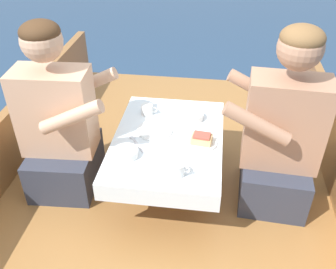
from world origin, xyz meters
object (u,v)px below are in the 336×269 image
(person_port, at_px, (59,126))
(person_starboard, at_px, (281,137))
(sandwich, at_px, (202,139))
(coffee_cup_port, at_px, (178,169))
(coffee_cup_starboard, at_px, (147,109))

(person_port, xyz_separation_m, person_starboard, (1.21, 0.05, 0.01))
(sandwich, relative_size, coffee_cup_port, 1.26)
(person_port, xyz_separation_m, coffee_cup_starboard, (0.44, 0.29, -0.03))
(coffee_cup_port, bearing_deg, person_port, 159.86)
(person_port, xyz_separation_m, sandwich, (0.79, 0.02, -0.03))
(person_port, distance_m, coffee_cup_port, 0.74)
(sandwich, bearing_deg, person_port, -178.22)
(coffee_cup_starboard, bearing_deg, person_starboard, -17.71)
(person_starboard, xyz_separation_m, sandwich, (-0.42, -0.02, -0.04))
(sandwich, bearing_deg, person_starboard, 2.88)
(person_port, relative_size, coffee_cup_starboard, 9.93)
(person_port, relative_size, sandwich, 8.42)
(sandwich, xyz_separation_m, coffee_cup_port, (-0.10, -0.28, 0.00))
(coffee_cup_port, xyz_separation_m, coffee_cup_starboard, (-0.25, 0.54, -0.00))
(sandwich, distance_m, coffee_cup_port, 0.30)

